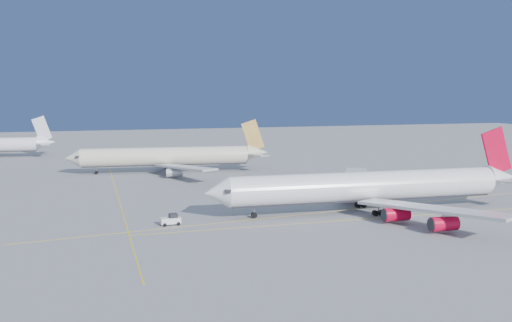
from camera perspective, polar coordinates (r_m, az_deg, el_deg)
name	(u,v)px	position (r m, az deg, el deg)	size (l,w,h in m)	color
ground	(318,206)	(121.57, 6.17, -4.49)	(500.00, 500.00, 0.00)	slate
taxiway_lines	(243,204)	(122.78, -1.35, -4.33)	(118.86, 140.00, 0.02)	yellow
airliner_virgin	(372,187)	(117.12, 11.52, -2.53)	(67.82, 60.96, 16.74)	white
airliner_etihad	(170,156)	(171.46, -8.58, 0.45)	(59.97, 55.16, 15.64)	beige
pushback_tug	(171,220)	(105.17, -8.50, -5.83)	(3.75, 2.48, 2.03)	white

